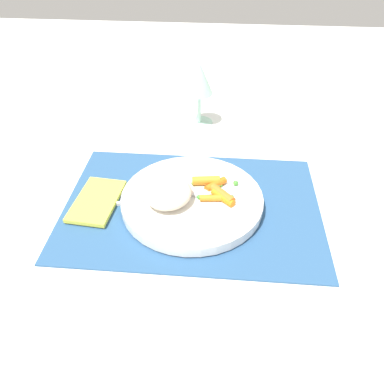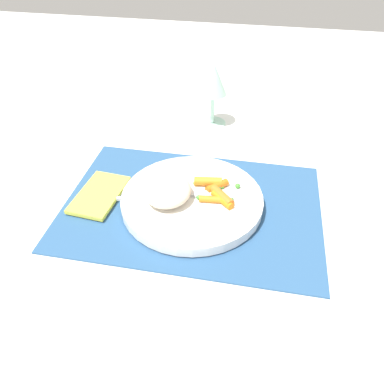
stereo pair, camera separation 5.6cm
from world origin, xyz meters
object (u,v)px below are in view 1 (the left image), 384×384
at_px(plate, 192,200).
at_px(wine_glass, 199,81).
at_px(carrot_portion, 216,190).
at_px(rice_mound, 168,192).
at_px(fork, 179,196).
at_px(napkin, 97,201).

height_order(plate, wine_glass, wine_glass).
distance_m(plate, carrot_portion, 0.05).
distance_m(plate, wine_glass, 0.34).
bearing_deg(plate, wine_glass, 91.74).
height_order(rice_mound, fork, rice_mound).
bearing_deg(rice_mound, fork, 23.38).
bearing_deg(plate, fork, -164.72).
height_order(plate, napkin, plate).
bearing_deg(rice_mound, napkin, 178.05).
bearing_deg(napkin, plate, 3.21).
height_order(rice_mound, wine_glass, wine_glass).
relative_size(rice_mound, napkin, 0.73).
bearing_deg(wine_glass, carrot_portion, -80.36).
distance_m(plate, napkin, 0.18).
xyz_separation_m(rice_mound, fork, (0.02, 0.01, -0.02)).
bearing_deg(plate, rice_mound, -160.94).
height_order(carrot_portion, wine_glass, wine_glass).
relative_size(rice_mound, wine_glass, 0.60).
height_order(plate, rice_mound, rice_mound).
bearing_deg(napkin, rice_mound, -1.95).
xyz_separation_m(plate, napkin, (-0.18, -0.01, -0.01)).
height_order(fork, wine_glass, wine_glass).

